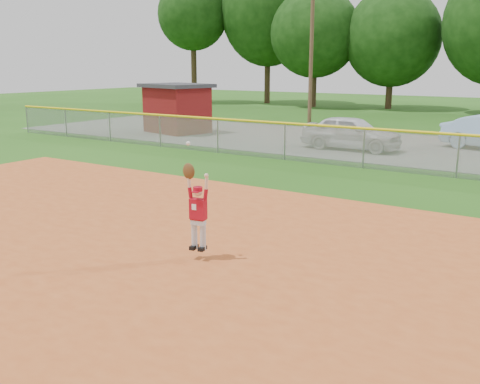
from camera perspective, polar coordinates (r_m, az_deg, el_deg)
name	(u,v)px	position (r m, az deg, el deg)	size (l,w,h in m)	color
ground	(204,239)	(11.99, -3.90, -5.05)	(120.00, 120.00, 0.00)	#215012
clay_infield	(102,283)	(9.91, -14.48, -9.41)	(24.00, 16.00, 0.04)	#B04E1F
parking_strip	(408,148)	(26.28, 17.50, 4.54)	(44.00, 10.00, 0.03)	slate
car_white_a	(351,133)	(24.87, 11.79, 6.22)	(1.81, 4.49, 1.53)	silver
utility_shed	(177,108)	(30.87, -6.74, 8.90)	(4.26, 3.67, 2.76)	#5F0D0D
outfield_fence	(364,145)	(20.48, 13.08, 4.91)	(40.06, 0.10, 1.55)	gray
power_lines	(466,48)	(31.64, 22.96, 14.00)	(19.40, 0.24, 9.00)	#4C3823
ballplayer	(197,208)	(10.42, -4.64, -1.66)	(0.57, 0.27, 2.14)	silver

